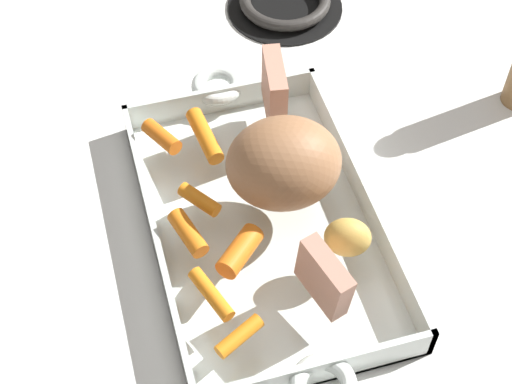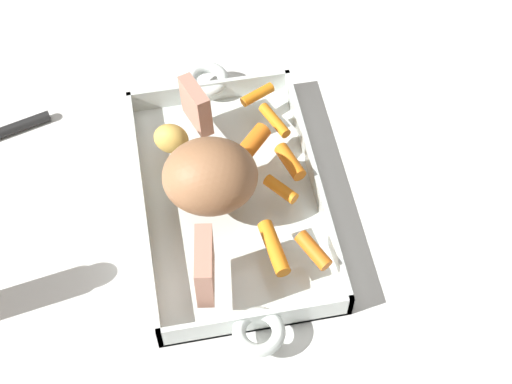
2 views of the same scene
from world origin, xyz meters
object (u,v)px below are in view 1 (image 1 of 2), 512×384
object	(u,v)px
roast_slice_outer	(274,89)
roasting_dish	(262,224)
pork_roast	(284,163)
baby_carrot_long	(239,336)
potato_corner	(348,237)
baby_carrot_center_right	(199,200)
roast_slice_thin	(324,278)
baby_carrot_southwest	(162,137)
baby_carrot_center_left	(188,233)
stove_burner_rear	(285,2)
baby_carrot_short	(205,136)
baby_carrot_northwest	(240,251)
baby_carrot_southeast	(211,294)

from	to	relation	value
roast_slice_outer	roasting_dish	bearing A→B (deg)	-21.34
pork_roast	baby_carrot_long	xyz separation A→B (m)	(0.15, -0.09, -0.04)
potato_corner	baby_carrot_center_right	bearing A→B (deg)	-126.90
roast_slice_thin	potato_corner	world-z (taller)	roast_slice_thin
roast_slice_thin	baby_carrot_southwest	size ratio (longest dim) A/B	1.22
baby_carrot_center_left	stove_burner_rear	xyz separation A→B (m)	(-0.36, 0.21, -0.04)
baby_carrot_short	stove_burner_rear	xyz separation A→B (m)	(-0.24, 0.17, -0.04)
potato_corner	pork_roast	bearing A→B (deg)	-155.74
baby_carrot_southwest	potato_corner	size ratio (longest dim) A/B	1.10
roast_slice_outer	baby_carrot_northwest	distance (m)	0.20
baby_carrot_center_right	stove_burner_rear	bearing A→B (deg)	149.42
baby_carrot_center_left	baby_carrot_short	bearing A→B (deg)	159.40
roasting_dish	baby_carrot_center_left	size ratio (longest dim) A/B	8.69
baby_carrot_short	baby_carrot_center_left	bearing A→B (deg)	-20.60
baby_carrot_center_left	baby_carrot_northwest	size ratio (longest dim) A/B	0.95
potato_corner	baby_carrot_short	bearing A→B (deg)	-150.48
baby_carrot_southeast	baby_carrot_center_right	bearing A→B (deg)	172.58
baby_carrot_center_left	roast_slice_outer	bearing A→B (deg)	137.76
baby_carrot_short	baby_carrot_long	xyz separation A→B (m)	(0.24, -0.03, -0.00)
baby_carrot_southwest	baby_carrot_long	bearing A→B (deg)	4.42
stove_burner_rear	baby_carrot_center_right	bearing A→B (deg)	-30.58
stove_burner_rear	baby_carrot_short	bearing A→B (deg)	-34.54
baby_carrot_center_left	stove_burner_rear	bearing A→B (deg)	149.72
baby_carrot_northwest	baby_carrot_center_right	size ratio (longest dim) A/B	1.19
baby_carrot_short	baby_carrot_long	size ratio (longest dim) A/B	1.47
baby_carrot_southeast	baby_carrot_southwest	distance (m)	0.20
stove_burner_rear	roast_slice_thin	bearing A→B (deg)	-12.87
baby_carrot_southeast	baby_carrot_northwest	world-z (taller)	baby_carrot_northwest
potato_corner	baby_carrot_southeast	bearing A→B (deg)	-83.09
baby_carrot_center_left	baby_carrot_center_right	distance (m)	0.04
baby_carrot_northwest	baby_carrot_long	distance (m)	0.09
pork_roast	stove_burner_rear	size ratio (longest dim) A/B	0.74
roast_slice_thin	roast_slice_outer	size ratio (longest dim) A/B	0.88
baby_carrot_center_right	baby_carrot_southwest	size ratio (longest dim) A/B	0.92
roasting_dish	pork_roast	size ratio (longest dim) A/B	3.90
roast_slice_thin	baby_carrot_short	xyz separation A→B (m)	(-0.22, -0.06, -0.02)
roasting_dish	baby_carrot_long	xyz separation A→B (m)	(0.14, -0.06, 0.04)
stove_burner_rear	pork_roast	bearing A→B (deg)	-17.57
roast_slice_thin	pork_roast	bearing A→B (deg)	-180.00
roasting_dish	baby_carrot_southwest	world-z (taller)	baby_carrot_southwest
roast_slice_thin	baby_carrot_southwest	distance (m)	0.25
roasting_dish	baby_carrot_center_left	world-z (taller)	baby_carrot_center_left
roast_slice_outer	baby_carrot_southwest	distance (m)	0.13
roasting_dish	baby_carrot_southeast	xyz separation A→B (m)	(0.09, -0.08, 0.04)
baby_carrot_southeast	baby_carrot_southwest	xyz separation A→B (m)	(-0.20, -0.01, 0.00)
baby_carrot_northwest	baby_carrot_center_right	world-z (taller)	baby_carrot_northwest
roast_slice_thin	potato_corner	xyz separation A→B (m)	(-0.04, 0.04, -0.01)
roasting_dish	pork_roast	world-z (taller)	pork_roast
roasting_dish	roast_slice_thin	xyz separation A→B (m)	(0.11, 0.03, 0.06)
roast_slice_outer	baby_carrot_center_left	distance (m)	0.20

